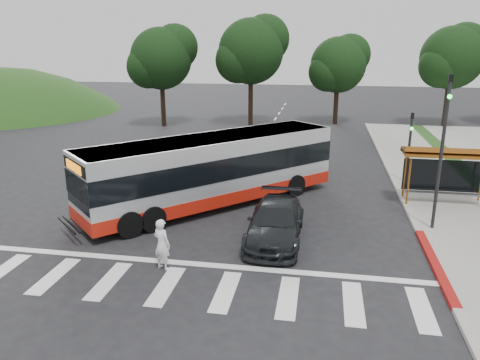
# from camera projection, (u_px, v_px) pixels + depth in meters

# --- Properties ---
(ground) EXTENTS (140.00, 140.00, 0.00)m
(ground) POSITION_uv_depth(u_px,v_px,m) (204.00, 228.00, 20.05)
(ground) COLOR black
(ground) RESTS_ON ground
(sidewalk_east) EXTENTS (4.00, 40.00, 0.12)m
(sidewalk_east) POSITION_uv_depth(u_px,v_px,m) (433.00, 186.00, 25.75)
(sidewalk_east) COLOR gray
(sidewalk_east) RESTS_ON ground
(curb_east) EXTENTS (0.30, 40.00, 0.15)m
(curb_east) POSITION_uv_depth(u_px,v_px,m) (396.00, 184.00, 26.08)
(curb_east) COLOR #9E9991
(curb_east) RESTS_ON ground
(curb_east_red) EXTENTS (0.32, 6.00, 0.15)m
(curb_east_red) POSITION_uv_depth(u_px,v_px,m) (435.00, 265.00, 16.64)
(curb_east_red) COLOR maroon
(curb_east_red) RESTS_ON ground
(crosswalk_ladder) EXTENTS (18.00, 2.60, 0.01)m
(crosswalk_ladder) POSITION_uv_depth(u_px,v_px,m) (166.00, 286.00, 15.33)
(crosswalk_ladder) COLOR silver
(crosswalk_ladder) RESTS_ON ground
(bus_shelter) EXTENTS (4.20, 1.60, 2.86)m
(bus_shelter) POSITION_uv_depth(u_px,v_px,m) (448.00, 158.00, 22.39)
(bus_shelter) COLOR #905018
(bus_shelter) RESTS_ON sidewalk_east
(traffic_signal_ne_tall) EXTENTS (0.18, 0.37, 6.50)m
(traffic_signal_ne_tall) POSITION_uv_depth(u_px,v_px,m) (443.00, 141.00, 18.75)
(traffic_signal_ne_tall) COLOR black
(traffic_signal_ne_tall) RESTS_ON ground
(traffic_signal_ne_short) EXTENTS (0.18, 0.37, 4.00)m
(traffic_signal_ne_short) POSITION_uv_depth(u_px,v_px,m) (410.00, 140.00, 25.75)
(traffic_signal_ne_short) COLOR black
(traffic_signal_ne_short) RESTS_ON ground
(tree_ne_a) EXTENTS (6.16, 5.74, 9.30)m
(tree_ne_a) POSITION_uv_depth(u_px,v_px,m) (453.00, 57.00, 42.03)
(tree_ne_a) COLOR black
(tree_ne_a) RESTS_ON parking_lot
(tree_north_a) EXTENTS (6.60, 6.15, 10.17)m
(tree_north_a) POSITION_uv_depth(u_px,v_px,m) (252.00, 50.00, 43.00)
(tree_north_a) COLOR black
(tree_north_a) RESTS_ON ground
(tree_north_b) EXTENTS (5.72, 5.33, 8.43)m
(tree_north_b) POSITION_uv_depth(u_px,v_px,m) (339.00, 64.00, 43.91)
(tree_north_b) COLOR black
(tree_north_b) RESTS_ON ground
(tree_north_c) EXTENTS (6.16, 5.74, 9.30)m
(tree_north_c) POSITION_uv_depth(u_px,v_px,m) (162.00, 57.00, 42.63)
(tree_north_c) COLOR black
(tree_north_c) RESTS_ON ground
(transit_bus) EXTENTS (11.04, 11.37, 3.36)m
(transit_bus) POSITION_uv_depth(u_px,v_px,m) (213.00, 172.00, 22.50)
(transit_bus) COLOR #BBBDC0
(transit_bus) RESTS_ON ground
(pedestrian) EXTENTS (0.80, 0.68, 1.86)m
(pedestrian) POSITION_uv_depth(u_px,v_px,m) (162.00, 244.00, 16.25)
(pedestrian) COLOR white
(pedestrian) RESTS_ON ground
(dark_sedan) EXTENTS (2.14, 5.22, 1.51)m
(dark_sedan) POSITION_uv_depth(u_px,v_px,m) (275.00, 222.00, 18.73)
(dark_sedan) COLOR black
(dark_sedan) RESTS_ON ground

